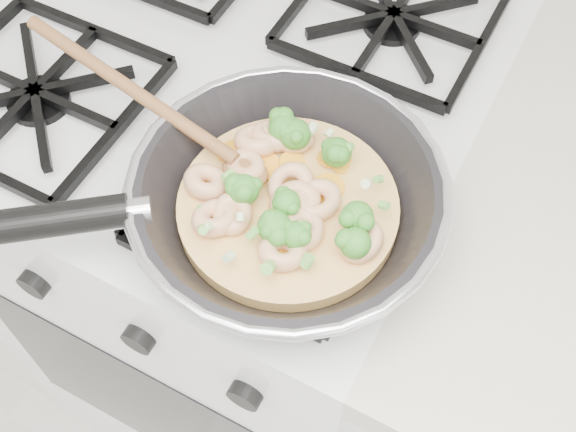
% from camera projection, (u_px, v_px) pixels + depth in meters
% --- Properties ---
extents(stove, '(0.60, 0.60, 0.92)m').
position_uv_depth(stove, '(243.00, 251.00, 1.21)').
color(stove, white).
rests_on(stove, ground).
extents(skillet, '(0.47, 0.37, 0.09)m').
position_uv_depth(skillet, '(281.00, 199.00, 0.67)').
color(skillet, black).
rests_on(skillet, stove).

